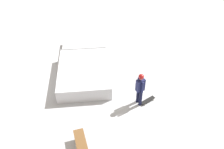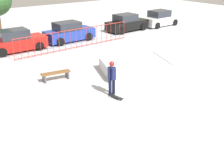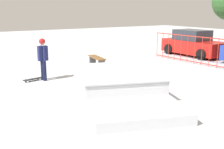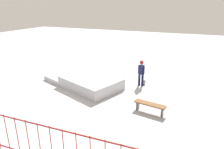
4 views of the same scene
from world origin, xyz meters
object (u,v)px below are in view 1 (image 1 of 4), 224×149
Objects in this scene: skate_ramp at (84,68)px; skater at (140,87)px; park_bench at (82,148)px; skateboard at (148,100)px.

skater reaches higher than skate_ramp.
skater reaches higher than park_bench.
park_bench is (-1.38, 3.28, -0.65)m from skater.
skate_ramp reaches higher than park_bench.
skater is at bearing -67.15° from park_bench.
skate_ramp is 7.24× the size of skateboard.
skater is at bearing -22.89° from skateboard.
skate_ramp is 3.45× the size of skater.
skateboard is (-3.40, -1.93, -0.24)m from skate_ramp.
skater is 2.09× the size of skateboard.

